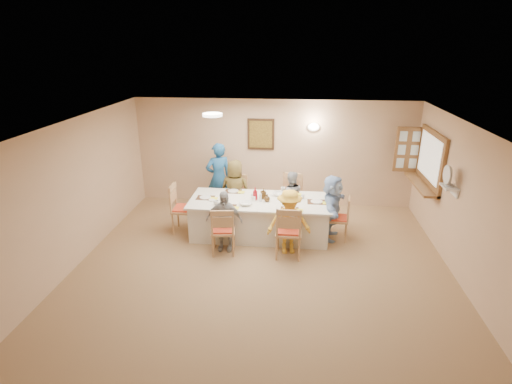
# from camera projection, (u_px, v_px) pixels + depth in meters

# --- Properties ---
(ground) EXTENTS (7.00, 7.00, 0.00)m
(ground) POSITION_uv_depth(u_px,v_px,m) (259.00, 282.00, 6.56)
(ground) COLOR #99744F
(room_walls) EXTENTS (7.00, 7.00, 7.00)m
(room_walls) POSITION_uv_depth(u_px,v_px,m) (260.00, 196.00, 6.03)
(room_walls) COLOR tan
(room_walls) RESTS_ON ground
(wall_picture) EXTENTS (0.62, 0.05, 0.72)m
(wall_picture) POSITION_uv_depth(u_px,v_px,m) (261.00, 134.00, 9.21)
(wall_picture) COLOR #442A17
(wall_picture) RESTS_ON room_walls
(wall_sconce) EXTENTS (0.26, 0.09, 0.18)m
(wall_sconce) POSITION_uv_depth(u_px,v_px,m) (314.00, 127.00, 9.01)
(wall_sconce) COLOR white
(wall_sconce) RESTS_ON room_walls
(ceiling_light) EXTENTS (0.36, 0.36, 0.05)m
(ceiling_light) POSITION_uv_depth(u_px,v_px,m) (212.00, 115.00, 7.18)
(ceiling_light) COLOR white
(ceiling_light) RESTS_ON room_walls
(serving_hatch) EXTENTS (0.06, 1.50, 1.15)m
(serving_hatch) POSITION_uv_depth(u_px,v_px,m) (431.00, 160.00, 7.96)
(serving_hatch) COLOR brown
(serving_hatch) RESTS_ON room_walls
(hatch_sill) EXTENTS (0.30, 1.50, 0.05)m
(hatch_sill) POSITION_uv_depth(u_px,v_px,m) (421.00, 184.00, 8.16)
(hatch_sill) COLOR brown
(hatch_sill) RESTS_ON room_walls
(shutter_door) EXTENTS (0.55, 0.04, 1.00)m
(shutter_door) POSITION_uv_depth(u_px,v_px,m) (408.00, 150.00, 8.69)
(shutter_door) COLOR brown
(shutter_door) RESTS_ON room_walls
(fan_shelf) EXTENTS (0.22, 0.36, 0.03)m
(fan_shelf) POSITION_uv_depth(u_px,v_px,m) (449.00, 187.00, 6.75)
(fan_shelf) COLOR white
(fan_shelf) RESTS_ON room_walls
(desk_fan) EXTENTS (0.30, 0.30, 0.28)m
(desk_fan) POSITION_uv_depth(u_px,v_px,m) (449.00, 179.00, 6.70)
(desk_fan) COLOR #A5A5A8
(desk_fan) RESTS_ON fan_shelf
(dining_table) EXTENTS (2.78, 1.18, 0.76)m
(dining_table) POSITION_uv_depth(u_px,v_px,m) (260.00, 217.00, 8.05)
(dining_table) COLOR silver
(dining_table) RESTS_ON ground
(chair_back_left) EXTENTS (0.51, 0.51, 0.96)m
(chair_back_left) POSITION_uv_depth(u_px,v_px,m) (236.00, 197.00, 8.82)
(chair_back_left) COLOR tan
(chair_back_left) RESTS_ON ground
(chair_back_right) EXTENTS (0.57, 0.57, 1.02)m
(chair_back_right) POSITION_uv_depth(u_px,v_px,m) (291.00, 198.00, 8.69)
(chair_back_right) COLOR tan
(chair_back_right) RESTS_ON ground
(chair_front_left) EXTENTS (0.51, 0.51, 0.94)m
(chair_front_left) POSITION_uv_depth(u_px,v_px,m) (223.00, 229.00, 7.33)
(chair_front_left) COLOR tan
(chair_front_left) RESTS_ON ground
(chair_front_right) EXTENTS (0.49, 0.49, 1.01)m
(chair_front_right) POSITION_uv_depth(u_px,v_px,m) (289.00, 231.00, 7.21)
(chair_front_right) COLOR tan
(chair_front_right) RESTS_ON ground
(chair_left_end) EXTENTS (0.51, 0.51, 1.03)m
(chair_left_end) POSITION_uv_depth(u_px,v_px,m) (184.00, 208.00, 8.15)
(chair_left_end) COLOR tan
(chair_left_end) RESTS_ON ground
(chair_right_end) EXTENTS (0.47, 0.47, 0.89)m
(chair_right_end) POSITION_uv_depth(u_px,v_px,m) (338.00, 218.00, 7.88)
(chair_right_end) COLOR tan
(chair_right_end) RESTS_ON ground
(diner_back_left) EXTENTS (0.76, 0.57, 1.36)m
(diner_back_left) POSITION_uv_depth(u_px,v_px,m) (235.00, 191.00, 8.64)
(diner_back_left) COLOR brown
(diner_back_left) RESTS_ON ground
(diner_back_right) EXTENTS (0.62, 0.52, 1.15)m
(diner_back_right) POSITION_uv_depth(u_px,v_px,m) (290.00, 197.00, 8.56)
(diner_back_right) COLOR #96989E
(diner_back_right) RESTS_ON ground
(diner_front_left) EXTENTS (0.71, 0.33, 1.18)m
(diner_front_left) POSITION_uv_depth(u_px,v_px,m) (224.00, 221.00, 7.40)
(diner_front_left) COLOR #A0A0A0
(diner_front_left) RESTS_ON ground
(diner_front_right) EXTENTS (0.96, 0.74, 1.24)m
(diner_front_right) POSITION_uv_depth(u_px,v_px,m) (289.00, 222.00, 7.28)
(diner_front_right) COLOR yellow
(diner_front_right) RESTS_ON ground
(diner_right_end) EXTENTS (1.38, 0.88, 1.32)m
(diner_right_end) POSITION_uv_depth(u_px,v_px,m) (332.00, 207.00, 7.82)
(diner_right_end) COLOR #9EBEEA
(diner_right_end) RESTS_ON ground
(caregiver) EXTENTS (0.90, 0.87, 1.61)m
(caregiver) POSITION_uv_depth(u_px,v_px,m) (219.00, 178.00, 9.07)
(caregiver) COLOR #1F568C
(caregiver) RESTS_ON ground
(placemat_fl) EXTENTS (0.37, 0.27, 0.01)m
(placemat_fl) POSITION_uv_depth(u_px,v_px,m) (226.00, 207.00, 7.58)
(placemat_fl) COLOR #472B19
(placemat_fl) RESTS_ON dining_table
(plate_fl) EXTENTS (0.26, 0.26, 0.02)m
(plate_fl) POSITION_uv_depth(u_px,v_px,m) (226.00, 206.00, 7.58)
(plate_fl) COLOR white
(plate_fl) RESTS_ON dining_table
(napkin_fl) EXTENTS (0.13, 0.13, 0.01)m
(napkin_fl) POSITION_uv_depth(u_px,v_px,m) (235.00, 208.00, 7.52)
(napkin_fl) COLOR #FDF335
(napkin_fl) RESTS_ON dining_table
(placemat_fr) EXTENTS (0.33, 0.25, 0.01)m
(placemat_fr) POSITION_uv_depth(u_px,v_px,m) (290.00, 209.00, 7.47)
(placemat_fr) COLOR #472B19
(placemat_fr) RESTS_ON dining_table
(plate_fr) EXTENTS (0.24, 0.24, 0.02)m
(plate_fr) POSITION_uv_depth(u_px,v_px,m) (290.00, 209.00, 7.47)
(plate_fr) COLOR white
(plate_fr) RESTS_ON dining_table
(napkin_fr) EXTENTS (0.13, 0.13, 0.01)m
(napkin_fr) POSITION_uv_depth(u_px,v_px,m) (299.00, 210.00, 7.40)
(napkin_fr) COLOR #FDF335
(napkin_fr) RESTS_ON dining_table
(placemat_bl) EXTENTS (0.35, 0.26, 0.01)m
(placemat_bl) POSITION_uv_depth(u_px,v_px,m) (233.00, 191.00, 8.37)
(placemat_bl) COLOR #472B19
(placemat_bl) RESTS_ON dining_table
(plate_bl) EXTENTS (0.23, 0.23, 0.01)m
(plate_bl) POSITION_uv_depth(u_px,v_px,m) (233.00, 191.00, 8.36)
(plate_bl) COLOR white
(plate_bl) RESTS_ON dining_table
(napkin_bl) EXTENTS (0.13, 0.13, 0.01)m
(napkin_bl) POSITION_uv_depth(u_px,v_px,m) (241.00, 192.00, 8.30)
(napkin_bl) COLOR #FDF335
(napkin_bl) RESTS_ON dining_table
(placemat_br) EXTENTS (0.36, 0.27, 0.01)m
(placemat_br) POSITION_uv_depth(u_px,v_px,m) (290.00, 193.00, 8.25)
(placemat_br) COLOR #472B19
(placemat_br) RESTS_ON dining_table
(plate_br) EXTENTS (0.23, 0.23, 0.01)m
(plate_br) POSITION_uv_depth(u_px,v_px,m) (291.00, 193.00, 8.25)
(plate_br) COLOR white
(plate_br) RESTS_ON dining_table
(napkin_br) EXTENTS (0.13, 0.13, 0.01)m
(napkin_br) POSITION_uv_depth(u_px,v_px,m) (299.00, 194.00, 8.18)
(napkin_br) COLOR #FDF335
(napkin_br) RESTS_ON dining_table
(placemat_le) EXTENTS (0.35, 0.26, 0.01)m
(placemat_le) POSITION_uv_depth(u_px,v_px,m) (205.00, 198.00, 8.02)
(placemat_le) COLOR #472B19
(placemat_le) RESTS_ON dining_table
(plate_le) EXTENTS (0.23, 0.23, 0.01)m
(plate_le) POSITION_uv_depth(u_px,v_px,m) (205.00, 197.00, 8.02)
(plate_le) COLOR white
(plate_le) RESTS_ON dining_table
(napkin_le) EXTENTS (0.15, 0.15, 0.01)m
(napkin_le) POSITION_uv_depth(u_px,v_px,m) (214.00, 199.00, 7.96)
(napkin_le) COLOR #FDF335
(napkin_le) RESTS_ON dining_table
(placemat_re) EXTENTS (0.36, 0.27, 0.01)m
(placemat_re) POSITION_uv_depth(u_px,v_px,m) (317.00, 202.00, 7.81)
(placemat_re) COLOR #472B19
(placemat_re) RESTS_ON dining_table
(plate_re) EXTENTS (0.23, 0.23, 0.01)m
(plate_re) POSITION_uv_depth(u_px,v_px,m) (317.00, 201.00, 7.81)
(plate_re) COLOR white
(plate_re) RESTS_ON dining_table
(napkin_re) EXTENTS (0.13, 0.13, 0.01)m
(napkin_re) POSITION_uv_depth(u_px,v_px,m) (326.00, 203.00, 7.74)
(napkin_re) COLOR #FDF335
(napkin_re) RESTS_ON dining_table
(teacup_a) EXTENTS (0.17, 0.17, 0.09)m
(teacup_a) POSITION_uv_depth(u_px,v_px,m) (216.00, 203.00, 7.67)
(teacup_a) COLOR white
(teacup_a) RESTS_ON dining_table
(teacup_b) EXTENTS (0.11, 0.11, 0.09)m
(teacup_b) POSITION_uv_depth(u_px,v_px,m) (283.00, 189.00, 8.35)
(teacup_b) COLOR white
(teacup_b) RESTS_ON dining_table
(bowl_a) EXTENTS (0.33, 0.33, 0.06)m
(bowl_a) POSITION_uv_depth(u_px,v_px,m) (246.00, 204.00, 7.67)
(bowl_a) COLOR white
(bowl_a) RESTS_ON dining_table
(bowl_b) EXTENTS (0.28, 0.28, 0.07)m
(bowl_b) POSITION_uv_depth(u_px,v_px,m) (279.00, 194.00, 8.13)
(bowl_b) COLOR white
(bowl_b) RESTS_ON dining_table
(condiment_ketchup) EXTENTS (0.17, 0.17, 0.26)m
(condiment_ketchup) POSITION_uv_depth(u_px,v_px,m) (255.00, 194.00, 7.88)
(condiment_ketchup) COLOR #A10D17
(condiment_ketchup) RESTS_ON dining_table
(condiment_brown) EXTENTS (0.15, 0.15, 0.22)m
(condiment_brown) POSITION_uv_depth(u_px,v_px,m) (263.00, 193.00, 7.95)
(condiment_brown) COLOR #422A11
(condiment_brown) RESTS_ON dining_table
(condiment_malt) EXTENTS (0.19, 0.19, 0.15)m
(condiment_malt) POSITION_uv_depth(u_px,v_px,m) (267.00, 198.00, 7.81)
(condiment_malt) COLOR #422A11
(condiment_malt) RESTS_ON dining_table
(drinking_glass) EXTENTS (0.07, 0.07, 0.10)m
(drinking_glass) POSITION_uv_depth(u_px,v_px,m) (253.00, 196.00, 7.96)
(drinking_glass) COLOR silver
(drinking_glass) RESTS_ON dining_table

